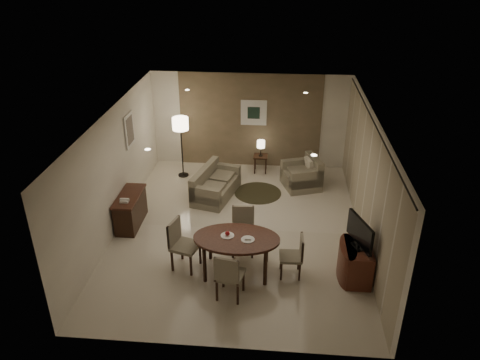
# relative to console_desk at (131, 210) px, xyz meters

# --- Properties ---
(room_shell) EXTENTS (5.50, 7.00, 2.70)m
(room_shell) POSITION_rel_console_desk_xyz_m (2.49, 0.40, 0.98)
(room_shell) COLOR beige
(room_shell) RESTS_ON ground
(taupe_accent) EXTENTS (3.96, 0.03, 2.70)m
(taupe_accent) POSITION_rel_console_desk_xyz_m (2.49, 3.48, 0.98)
(taupe_accent) COLOR #79624B
(taupe_accent) RESTS_ON wall_back
(curtain_wall) EXTENTS (0.08, 6.70, 2.58)m
(curtain_wall) POSITION_rel_console_desk_xyz_m (5.17, 0.00, 0.95)
(curtain_wall) COLOR #C4B299
(curtain_wall) RESTS_ON wall_right
(curtain_rod) EXTENTS (0.03, 6.80, 0.03)m
(curtain_rod) POSITION_rel_console_desk_xyz_m (5.17, 0.00, 2.27)
(curtain_rod) COLOR black
(curtain_rod) RESTS_ON wall_right
(art_back_frame) EXTENTS (0.72, 0.03, 0.72)m
(art_back_frame) POSITION_rel_console_desk_xyz_m (2.59, 3.46, 1.23)
(art_back_frame) COLOR silver
(art_back_frame) RESTS_ON wall_back
(art_back_canvas) EXTENTS (0.34, 0.01, 0.34)m
(art_back_canvas) POSITION_rel_console_desk_xyz_m (2.59, 3.44, 1.23)
(art_back_canvas) COLOR #192E22
(art_back_canvas) RESTS_ON wall_back
(art_left_frame) EXTENTS (0.03, 0.60, 0.80)m
(art_left_frame) POSITION_rel_console_desk_xyz_m (-0.23, 1.20, 1.48)
(art_left_frame) COLOR silver
(art_left_frame) RESTS_ON wall_left
(art_left_canvas) EXTENTS (0.01, 0.46, 0.64)m
(art_left_canvas) POSITION_rel_console_desk_xyz_m (-0.21, 1.20, 1.48)
(art_left_canvas) COLOR gray
(art_left_canvas) RESTS_ON wall_left
(downlight_nl) EXTENTS (0.10, 0.10, 0.01)m
(downlight_nl) POSITION_rel_console_desk_xyz_m (1.09, -1.80, 2.31)
(downlight_nl) COLOR white
(downlight_nl) RESTS_ON ceiling
(downlight_nr) EXTENTS (0.10, 0.10, 0.01)m
(downlight_nr) POSITION_rel_console_desk_xyz_m (3.89, -1.80, 2.31)
(downlight_nr) COLOR white
(downlight_nr) RESTS_ON ceiling
(downlight_fl) EXTENTS (0.10, 0.10, 0.01)m
(downlight_fl) POSITION_rel_console_desk_xyz_m (1.09, 1.80, 2.31)
(downlight_fl) COLOR white
(downlight_fl) RESTS_ON ceiling
(downlight_fr) EXTENTS (0.10, 0.10, 0.01)m
(downlight_fr) POSITION_rel_console_desk_xyz_m (3.89, 1.80, 2.31)
(downlight_fr) COLOR white
(downlight_fr) RESTS_ON ceiling
(console_desk) EXTENTS (0.48, 1.20, 0.75)m
(console_desk) POSITION_rel_console_desk_xyz_m (0.00, 0.00, 0.00)
(console_desk) COLOR #4C2818
(console_desk) RESTS_ON floor
(telephone) EXTENTS (0.20, 0.14, 0.09)m
(telephone) POSITION_rel_console_desk_xyz_m (0.00, -0.30, 0.43)
(telephone) COLOR white
(telephone) RESTS_ON console_desk
(tv_cabinet) EXTENTS (0.48, 0.90, 0.70)m
(tv_cabinet) POSITION_rel_console_desk_xyz_m (4.89, -1.50, -0.03)
(tv_cabinet) COLOR brown
(tv_cabinet) RESTS_ON floor
(flat_tv) EXTENTS (0.36, 0.85, 0.60)m
(flat_tv) POSITION_rel_console_desk_xyz_m (4.87, -1.50, 0.65)
(flat_tv) COLOR black
(flat_tv) RESTS_ON tv_cabinet
(dining_table) EXTENTS (1.67, 1.04, 0.78)m
(dining_table) POSITION_rel_console_desk_xyz_m (2.57, -1.51, 0.02)
(dining_table) COLOR #4C2818
(dining_table) RESTS_ON floor
(chair_near) EXTENTS (0.55, 0.55, 0.98)m
(chair_near) POSITION_rel_console_desk_xyz_m (2.52, -2.25, 0.11)
(chair_near) COLOR gray
(chair_near) RESTS_ON floor
(chair_far) EXTENTS (0.50, 0.50, 0.99)m
(chair_far) POSITION_rel_console_desk_xyz_m (2.64, -0.88, 0.12)
(chair_far) COLOR gray
(chair_far) RESTS_ON floor
(chair_left) EXTENTS (0.62, 0.62, 1.03)m
(chair_left) POSITION_rel_console_desk_xyz_m (1.56, -1.48, 0.14)
(chair_left) COLOR gray
(chair_left) RESTS_ON floor
(chair_right) EXTENTS (0.44, 0.44, 0.87)m
(chair_right) POSITION_rel_console_desk_xyz_m (3.62, -1.54, 0.06)
(chair_right) COLOR gray
(chair_right) RESTS_ON floor
(plate_a) EXTENTS (0.26, 0.26, 0.02)m
(plate_a) POSITION_rel_console_desk_xyz_m (2.39, -1.46, 0.41)
(plate_a) COLOR white
(plate_a) RESTS_ON dining_table
(plate_b) EXTENTS (0.26, 0.26, 0.02)m
(plate_b) POSITION_rel_console_desk_xyz_m (2.79, -1.56, 0.41)
(plate_b) COLOR white
(plate_b) RESTS_ON dining_table
(fruit_apple) EXTENTS (0.09, 0.09, 0.09)m
(fruit_apple) POSITION_rel_console_desk_xyz_m (2.39, -1.46, 0.47)
(fruit_apple) COLOR #AE1317
(fruit_apple) RESTS_ON plate_a
(napkin) EXTENTS (0.12, 0.08, 0.03)m
(napkin) POSITION_rel_console_desk_xyz_m (2.79, -1.56, 0.44)
(napkin) COLOR white
(napkin) RESTS_ON plate_b
(round_rug) EXTENTS (1.21, 1.21, 0.01)m
(round_rug) POSITION_rel_console_desk_xyz_m (2.82, 1.74, -0.37)
(round_rug) COLOR #393520
(round_rug) RESTS_ON floor
(sofa) EXTENTS (1.73, 1.16, 0.75)m
(sofa) POSITION_rel_console_desk_xyz_m (1.76, 1.50, -0.00)
(sofa) COLOR gray
(sofa) RESTS_ON floor
(armchair) EXTENTS (1.12, 1.15, 0.82)m
(armchair) POSITION_rel_console_desk_xyz_m (3.94, 2.21, 0.03)
(armchair) COLOR gray
(armchair) RESTS_ON floor
(side_table) EXTENTS (0.38, 0.38, 0.49)m
(side_table) POSITION_rel_console_desk_xyz_m (2.82, 3.04, -0.13)
(side_table) COLOR black
(side_table) RESTS_ON floor
(table_lamp) EXTENTS (0.22, 0.22, 0.50)m
(table_lamp) POSITION_rel_console_desk_xyz_m (2.82, 3.04, 0.36)
(table_lamp) COLOR #FFEAC1
(table_lamp) RESTS_ON side_table
(floor_lamp) EXTENTS (0.43, 0.43, 1.70)m
(floor_lamp) POSITION_rel_console_desk_xyz_m (0.69, 2.60, 0.47)
(floor_lamp) COLOR #FFE5B7
(floor_lamp) RESTS_ON floor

